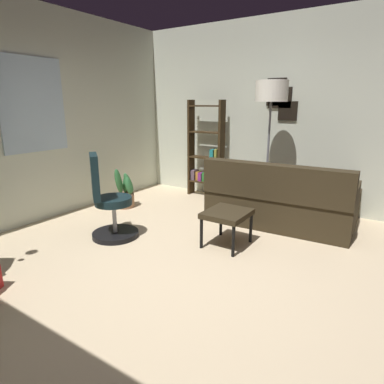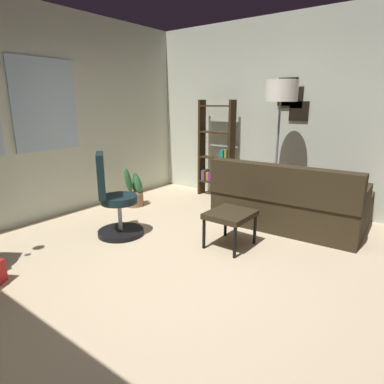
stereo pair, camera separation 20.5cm
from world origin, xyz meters
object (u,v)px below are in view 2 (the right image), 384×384
Objects in this scene: couch at (298,203)px; potted_plant at (134,192)px; bookshelf at (217,155)px; office_chair at (114,204)px; floor_lamp at (281,98)px; footstool at (230,216)px.

couch reaches higher than potted_plant.
bookshelf is 2.55× the size of potted_plant.
floor_lamp is at bearing -33.10° from office_chair.
floor_lamp is (1.90, -1.24, 1.25)m from office_chair.
floor_lamp is at bearing 2.29° from footstool.
bookshelf is at bearing -0.45° from office_chair.
couch is at bearing -108.21° from bookshelf.
potted_plant is at bearing 106.69° from couch.
bookshelf is 0.87× the size of floor_lamp.
office_chair is 0.63× the size of bookshelf.
floor_lamp is at bearing -64.82° from potted_plant.
bookshelf is at bearing -30.19° from potted_plant.
bookshelf is (1.66, 1.27, 0.37)m from footstool.
footstool is at bearing -142.52° from bookshelf.
bookshelf reaches higher than potted_plant.
footstool is 2.04m from potted_plant.
bookshelf is (2.23, -0.02, 0.32)m from office_chair.
floor_lamp is (-0.34, -1.22, 0.93)m from bookshelf.
office_chair is at bearing 113.98° from footstool.
office_chair is 0.55× the size of floor_lamp.
floor_lamp reaches higher than potted_plant.
footstool is at bearing 161.69° from couch.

